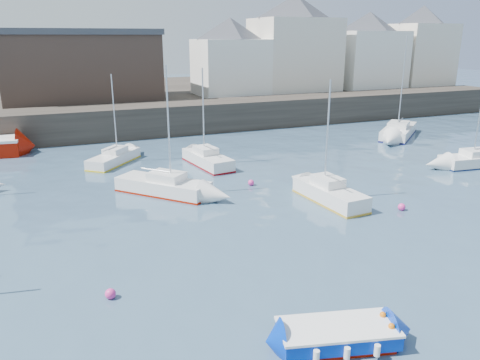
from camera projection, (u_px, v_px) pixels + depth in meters
name	position (u px, v px, depth m)	size (l,w,h in m)	color
water	(363.00, 305.00, 17.50)	(220.00, 220.00, 0.00)	#2D4760
quay_wall	(154.00, 119.00, 47.94)	(90.00, 5.00, 3.00)	#28231E
land_strip	(125.00, 99.00, 63.85)	(90.00, 32.00, 2.80)	#28231E
bldg_east_a	(295.00, 43.00, 59.31)	(13.36, 13.36, 11.80)	beige
bldg_east_b	(368.00, 50.00, 63.18)	(11.88, 11.88, 9.95)	white
bldg_east_c	(420.00, 46.00, 66.34)	(11.14, 11.14, 10.95)	beige
bldg_east_d	(230.00, 56.00, 55.99)	(11.14, 11.14, 8.95)	white
warehouse	(81.00, 65.00, 51.29)	(16.40, 10.40, 7.60)	#3D2D26
blue_dinghy	(337.00, 334.00, 15.12)	(4.13, 2.57, 0.73)	#940E01
sailboat_b	(164.00, 186.00, 29.77)	(5.64, 6.01, 8.05)	silver
sailboat_c	(329.00, 193.00, 28.28)	(2.16, 5.63, 7.27)	silver
sailboat_d	(479.00, 160.00, 36.18)	(6.45, 2.76, 7.97)	silver
sailboat_f	(207.00, 159.00, 36.29)	(2.58, 5.88, 7.40)	silver
sailboat_g	(399.00, 131.00, 46.86)	(7.39, 6.78, 9.65)	silver
sailboat_h	(114.00, 158.00, 36.91)	(4.79, 5.18, 6.90)	silver
buoy_near	(111.00, 298.00, 17.97)	(0.42, 0.42, 0.42)	#E5308E
buoy_mid	(401.00, 210.00, 27.06)	(0.43, 0.43, 0.43)	#E5308E
buoy_far	(251.00, 185.00, 31.58)	(0.41, 0.41, 0.41)	#E5308E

